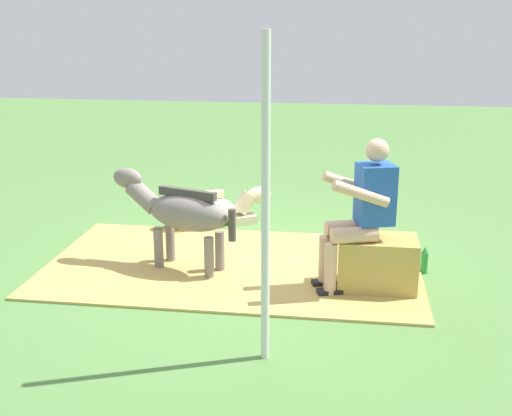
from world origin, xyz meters
name	(u,v)px	position (x,y,z in m)	size (l,w,h in m)	color
ground_plane	(245,257)	(0.00, 0.00, 0.00)	(24.00, 24.00, 0.00)	#568442
hay_patch	(233,266)	(0.08, 0.28, 0.01)	(3.59, 2.11, 0.02)	tan
hay_bale	(377,264)	(-1.28, 0.62, 0.24)	(0.69, 0.44, 0.48)	tan
person_seated	(362,209)	(-1.12, 0.66, 0.75)	(0.72, 0.53, 1.36)	#D8AD8C
pony_standing	(180,212)	(0.56, 0.40, 0.57)	(1.30, 0.63, 0.94)	slate
pony_lying	(207,211)	(0.60, -0.92, 0.19)	(1.31, 0.87, 0.42)	beige
soda_bottle	(424,260)	(-1.75, 0.18, 0.13)	(0.07, 0.07, 0.27)	#268C3F
tent_pole_left	(266,205)	(-0.45, 1.97, 1.14)	(0.06, 0.06, 2.28)	silver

